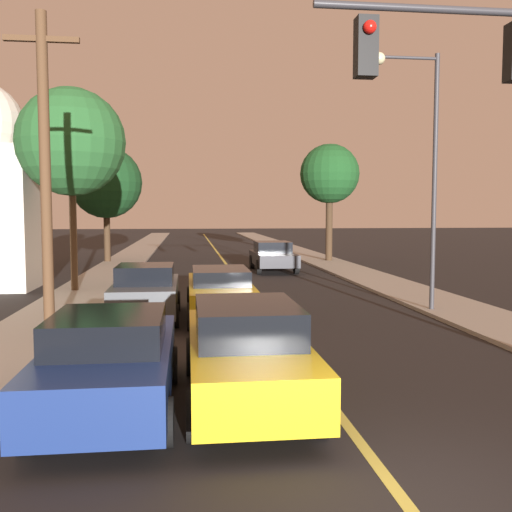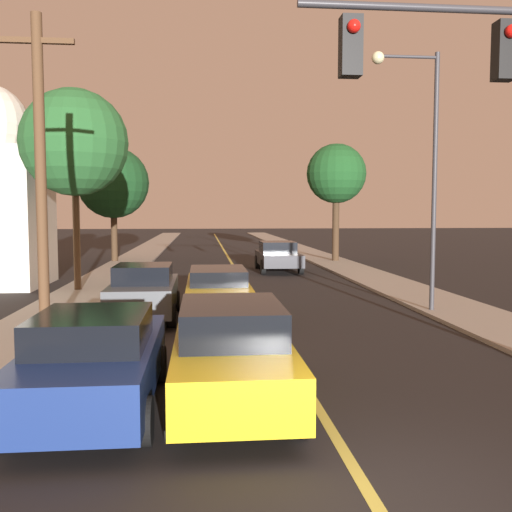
# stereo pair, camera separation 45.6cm
# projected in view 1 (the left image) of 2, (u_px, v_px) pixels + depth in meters

# --- Properties ---
(ground_plane) EXTENTS (200.00, 200.00, 0.00)m
(ground_plane) POSITION_uv_depth(u_px,v_px,m) (407.00, 507.00, 5.89)
(ground_plane) COLOR black
(road_surface) EXTENTS (9.46, 80.00, 0.01)m
(road_surface) POSITION_uv_depth(u_px,v_px,m) (218.00, 254.00, 41.52)
(road_surface) COLOR black
(road_surface) RESTS_ON ground
(sidewalk_left) EXTENTS (2.50, 80.00, 0.12)m
(sidewalk_left) POSITION_uv_depth(u_px,v_px,m) (135.00, 254.00, 40.80)
(sidewalk_left) COLOR #9E998E
(sidewalk_left) RESTS_ON ground
(sidewalk_right) EXTENTS (2.50, 80.00, 0.12)m
(sidewalk_right) POSITION_uv_depth(u_px,v_px,m) (299.00, 252.00, 42.23)
(sidewalk_right) COLOR #9E998E
(sidewalk_right) RESTS_ON ground
(car_near_lane_front) EXTENTS (1.90, 5.00, 1.62)m
(car_near_lane_front) POSITION_uv_depth(u_px,v_px,m) (246.00, 350.00, 9.09)
(car_near_lane_front) COLOR gold
(car_near_lane_front) RESTS_ON ground
(car_near_lane_second) EXTENTS (1.88, 5.19, 1.46)m
(car_near_lane_second) POSITION_uv_depth(u_px,v_px,m) (220.00, 291.00, 16.22)
(car_near_lane_second) COLOR gold
(car_near_lane_second) RESTS_ON ground
(car_outer_lane_front) EXTENTS (1.95, 4.49, 1.55)m
(car_outer_lane_front) POSITION_uv_depth(u_px,v_px,m) (110.00, 361.00, 8.58)
(car_outer_lane_front) COLOR navy
(car_outer_lane_front) RESTS_ON ground
(car_outer_lane_second) EXTENTS (1.87, 4.10, 1.57)m
(car_outer_lane_second) POSITION_uv_depth(u_px,v_px,m) (146.00, 292.00, 16.06)
(car_outer_lane_second) COLOR #474C51
(car_outer_lane_second) RESTS_ON ground
(car_far_oncoming) EXTENTS (2.09, 4.68, 1.53)m
(car_far_oncoming) POSITION_uv_depth(u_px,v_px,m) (273.00, 256.00, 29.29)
(car_far_oncoming) COLOR black
(car_far_oncoming) RESTS_ON ground
(streetlamp_right) EXTENTS (2.02, 0.36, 7.55)m
(streetlamp_right) POSITION_uv_depth(u_px,v_px,m) (421.00, 148.00, 16.80)
(streetlamp_right) COLOR #333338
(streetlamp_right) RESTS_ON ground
(utility_pole_left) EXTENTS (1.60, 0.24, 7.26)m
(utility_pole_left) POSITION_uv_depth(u_px,v_px,m) (45.00, 173.00, 12.54)
(utility_pole_left) COLOR #513823
(utility_pole_left) RESTS_ON ground
(tree_left_near) EXTENTS (3.97, 3.97, 7.48)m
(tree_left_near) POSITION_uv_depth(u_px,v_px,m) (71.00, 142.00, 20.99)
(tree_left_near) COLOR #4C3823
(tree_left_near) RESTS_ON ground
(tree_left_far) EXTENTS (4.21, 4.21, 6.76)m
(tree_left_far) POSITION_uv_depth(u_px,v_px,m) (106.00, 183.00, 33.54)
(tree_left_far) COLOR #3D2B1C
(tree_left_far) RESTS_ON ground
(tree_right_near) EXTENTS (3.56, 3.56, 7.00)m
(tree_right_near) POSITION_uv_depth(u_px,v_px,m) (330.00, 174.00, 34.20)
(tree_right_near) COLOR #3D2B1C
(tree_right_near) RESTS_ON ground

